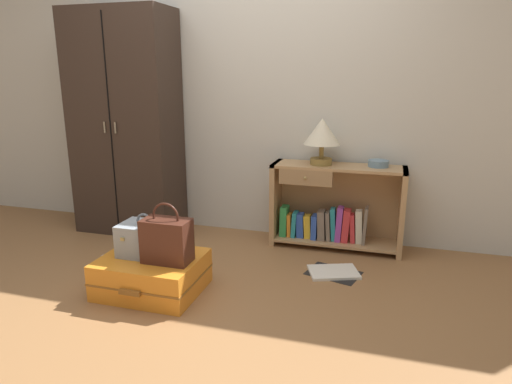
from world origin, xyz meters
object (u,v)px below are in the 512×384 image
handbag (167,240)px  bottle (106,268)px  wardrobe (126,124)px  train_case (145,239)px  bowl (378,163)px  suitcase_large (152,274)px  table_lamp (322,134)px  bookshelf (333,209)px  open_book_on_floor (333,272)px

handbag → bottle: handbag is taller
wardrobe → train_case: wardrobe is taller
bowl → suitcase_large: bearing=-139.5°
handbag → table_lamp: bearing=55.8°
bookshelf → handbag: 1.45m
bottle → train_case: bearing=-7.6°
handbag → bowl: bearing=44.2°
suitcase_large → bottle: (-0.40, 0.08, -0.04)m
bowl → wardrobe: bearing=-177.2°
bottle → handbag: bearing=-11.3°
bowl → handbag: (-1.21, -1.17, -0.32)m
bookshelf → handbag: bearing=-127.4°
bookshelf → bowl: bowl is taller
table_lamp → handbag: size_ratio=0.94×
bowl → bottle: (-1.74, -1.07, -0.62)m
wardrobe → bottle: size_ratio=11.44×
wardrobe → open_book_on_floor: wardrobe is taller
bowl → open_book_on_floor: bearing=-113.9°
train_case → handbag: bearing=-18.0°
train_case → handbag: 0.20m
table_lamp → open_book_on_floor: table_lamp is taller
bookshelf → train_case: 1.52m
bottle → table_lamp: bearing=38.2°
handbag → open_book_on_floor: bearing=32.9°
wardrobe → suitcase_large: wardrobe is taller
bookshelf → train_case: (-1.06, -1.09, 0.03)m
bookshelf → bowl: bearing=4.6°
table_lamp → bottle: bearing=-141.8°
train_case → bottle: 0.44m
suitcase_large → open_book_on_floor: suitcase_large is taller
bookshelf → bottle: bearing=-143.6°
table_lamp → suitcase_large: (-0.91, -1.10, -0.80)m
bookshelf → train_case: size_ratio=3.29×
suitcase_large → bowl: bearing=40.5°
bookshelf → train_case: bearing=-134.4°
bookshelf → bowl: 0.51m
wardrobe → bowl: size_ratio=12.03×
bowl → suitcase_large: bowl is taller
wardrobe → bookshelf: size_ratio=1.82×
bookshelf → open_book_on_floor: (0.08, -0.52, -0.30)m
bookshelf → bowl: (0.33, 0.03, 0.39)m
bookshelf → handbag: bookshelf is taller
wardrobe → bookshelf: bearing=2.4°
bookshelf → handbag: size_ratio=2.71×
bottle → bookshelf: bearing=36.4°
bottle → wardrobe: bearing=111.3°
suitcase_large → train_case: bearing=149.0°
wardrobe → train_case: bearing=-54.4°
suitcase_large → train_case: size_ratio=2.02×
bookshelf → open_book_on_floor: size_ratio=2.52×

